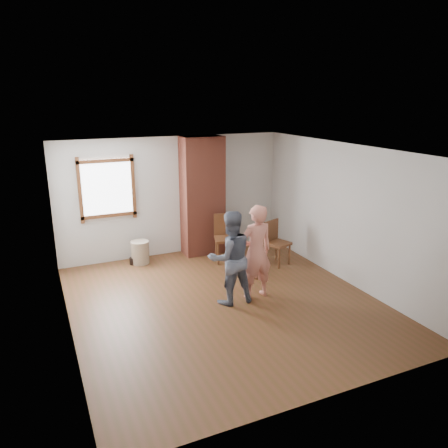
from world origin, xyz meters
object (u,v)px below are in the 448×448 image
(dining_chair_right, at_px, (275,240))
(side_table, at_px, (258,258))
(stoneware_crock, at_px, (140,252))
(man, at_px, (230,258))
(person_pink, at_px, (256,252))
(dining_chair_left, at_px, (226,235))

(dining_chair_right, xyz_separation_m, side_table, (-0.67, -0.50, -0.12))
(stoneware_crock, xyz_separation_m, side_table, (1.92, -1.67, 0.16))
(side_table, distance_m, man, 1.27)
(man, bearing_deg, person_pink, -178.57)
(stoneware_crock, distance_m, person_pink, 2.88)
(stoneware_crock, bearing_deg, dining_chair_left, -17.78)
(dining_chair_left, height_order, man, man)
(stoneware_crock, xyz_separation_m, dining_chair_right, (2.59, -1.17, 0.28))
(dining_chair_left, xyz_separation_m, person_pink, (-0.26, -1.85, 0.27))
(dining_chair_left, bearing_deg, side_table, -63.64)
(man, bearing_deg, stoneware_crock, -67.54)
(dining_chair_left, height_order, person_pink, person_pink)
(stoneware_crock, relative_size, dining_chair_right, 0.53)
(stoneware_crock, relative_size, dining_chair_left, 0.49)
(dining_chair_left, bearing_deg, dining_chair_right, -18.98)
(stoneware_crock, bearing_deg, dining_chair_right, -24.41)
(dining_chair_right, height_order, side_table, dining_chair_right)
(person_pink, bearing_deg, side_table, -123.57)
(man, distance_m, person_pink, 0.49)
(dining_chair_right, bearing_deg, stoneware_crock, 134.69)
(stoneware_crock, relative_size, man, 0.30)
(person_pink, bearing_deg, dining_chair_right, -134.54)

